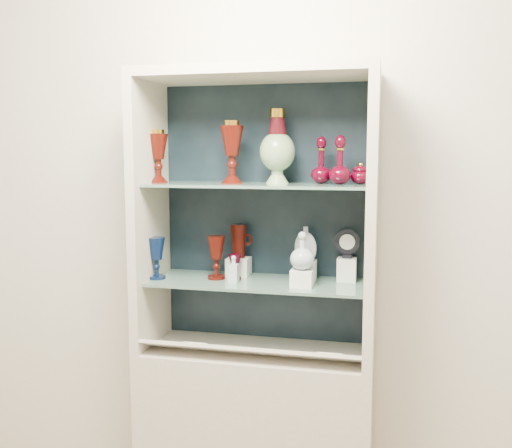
% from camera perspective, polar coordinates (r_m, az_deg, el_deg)
% --- Properties ---
extents(wall_back, '(3.50, 0.02, 2.80)m').
position_cam_1_polar(wall_back, '(2.61, 1.07, 2.76)').
color(wall_back, beige).
rests_on(wall_back, ground).
extents(cabinet_base, '(1.00, 0.40, 0.75)m').
position_cam_1_polar(cabinet_base, '(2.68, 0.00, -20.00)').
color(cabinet_base, '#BDB4A0').
rests_on(cabinet_base, ground).
extents(cabinet_back_panel, '(0.98, 0.02, 1.15)m').
position_cam_1_polar(cabinet_back_panel, '(2.59, 0.94, 1.06)').
color(cabinet_back_panel, black).
rests_on(cabinet_back_panel, cabinet_base).
extents(cabinet_side_left, '(0.04, 0.40, 1.15)m').
position_cam_1_polar(cabinet_side_left, '(2.55, -10.56, 0.85)').
color(cabinet_side_left, '#BDB4A0').
rests_on(cabinet_side_left, cabinet_base).
extents(cabinet_side_right, '(0.04, 0.40, 1.15)m').
position_cam_1_polar(cabinet_side_right, '(2.35, 11.51, 0.28)').
color(cabinet_side_right, '#BDB4A0').
rests_on(cabinet_side_right, cabinet_base).
extents(cabinet_top_cap, '(1.00, 0.40, 0.04)m').
position_cam_1_polar(cabinet_top_cap, '(2.41, 0.00, 14.78)').
color(cabinet_top_cap, '#BDB4A0').
rests_on(cabinet_top_cap, cabinet_side_left).
extents(shelf_lower, '(0.92, 0.34, 0.01)m').
position_cam_1_polar(shelf_lower, '(2.47, 0.10, -5.84)').
color(shelf_lower, slate).
rests_on(shelf_lower, cabinet_side_left).
extents(shelf_upper, '(0.92, 0.34, 0.01)m').
position_cam_1_polar(shelf_upper, '(2.41, 0.11, 3.92)').
color(shelf_upper, slate).
rests_on(shelf_upper, cabinet_side_left).
extents(label_ledge, '(0.92, 0.17, 0.09)m').
position_cam_1_polar(label_ledge, '(2.42, -0.59, -12.61)').
color(label_ledge, '#BDB4A0').
rests_on(label_ledge, cabinet_base).
extents(label_card_0, '(0.10, 0.06, 0.03)m').
position_cam_1_polar(label_card_0, '(2.48, -5.89, -11.82)').
color(label_card_0, white).
rests_on(label_card_0, label_ledge).
extents(label_card_1, '(0.10, 0.06, 0.03)m').
position_cam_1_polar(label_card_1, '(2.37, 7.45, -12.77)').
color(label_card_1, white).
rests_on(label_card_1, label_ledge).
extents(pedestal_lamp_left, '(0.11, 0.11, 0.23)m').
position_cam_1_polar(pedestal_lamp_left, '(2.54, -9.75, 6.70)').
color(pedestal_lamp_left, '#420D06').
rests_on(pedestal_lamp_left, shelf_upper).
extents(pedestal_lamp_right, '(0.13, 0.13, 0.26)m').
position_cam_1_polar(pedestal_lamp_right, '(2.43, -2.42, 7.19)').
color(pedestal_lamp_right, '#420D06').
rests_on(pedestal_lamp_right, shelf_upper).
extents(enamel_urn, '(0.19, 0.19, 0.31)m').
position_cam_1_polar(enamel_urn, '(2.43, 2.15, 7.76)').
color(enamel_urn, '#11492D').
rests_on(enamel_urn, shelf_upper).
extents(ruby_decanter_a, '(0.11, 0.11, 0.22)m').
position_cam_1_polar(ruby_decanter_a, '(2.41, 6.55, 6.64)').
color(ruby_decanter_a, '#460011').
rests_on(ruby_decanter_a, shelf_upper).
extents(ruby_decanter_b, '(0.10, 0.10, 0.21)m').
position_cam_1_polar(ruby_decanter_b, '(2.36, 8.41, 6.50)').
color(ruby_decanter_b, '#460011').
rests_on(ruby_decanter_b, shelf_upper).
extents(lidded_bowl, '(0.11, 0.11, 0.09)m').
position_cam_1_polar(lidded_bowl, '(2.40, 10.39, 5.04)').
color(lidded_bowl, '#460011').
rests_on(lidded_bowl, shelf_upper).
extents(cobalt_goblet, '(0.10, 0.10, 0.18)m').
position_cam_1_polar(cobalt_goblet, '(2.54, -9.92, -3.37)').
color(cobalt_goblet, '#07183F').
rests_on(cobalt_goblet, shelf_lower).
extents(ruby_goblet_tall, '(0.09, 0.09, 0.19)m').
position_cam_1_polar(ruby_goblet_tall, '(2.50, -3.99, -3.35)').
color(ruby_goblet_tall, '#420D06').
rests_on(ruby_goblet_tall, shelf_lower).
extents(ruby_goblet_small, '(0.07, 0.07, 0.11)m').
position_cam_1_polar(ruby_goblet_small, '(2.49, -2.10, -4.31)').
color(ruby_goblet_small, '#460011').
rests_on(ruby_goblet_small, shelf_lower).
extents(riser_ruby_pitcher, '(0.10, 0.10, 0.08)m').
position_cam_1_polar(riser_ruby_pitcher, '(2.58, -1.75, -4.26)').
color(riser_ruby_pitcher, silver).
rests_on(riser_ruby_pitcher, shelf_lower).
extents(ruby_pitcher, '(0.12, 0.08, 0.15)m').
position_cam_1_polar(ruby_pitcher, '(2.56, -1.75, -1.72)').
color(ruby_pitcher, '#420D06').
rests_on(ruby_pitcher, riser_ruby_pitcher).
extents(clear_square_bottle, '(0.04, 0.04, 0.12)m').
position_cam_1_polar(clear_square_bottle, '(2.44, -2.25, -4.51)').
color(clear_square_bottle, '#A1B6BD').
rests_on(clear_square_bottle, shelf_lower).
extents(riser_flat_flask, '(0.09, 0.09, 0.09)m').
position_cam_1_polar(riser_flat_flask, '(2.48, 4.94, -4.64)').
color(riser_flat_flask, silver).
rests_on(riser_flat_flask, shelf_lower).
extents(flat_flask, '(0.12, 0.08, 0.15)m').
position_cam_1_polar(flat_flask, '(2.45, 4.97, -1.88)').
color(flat_flask, '#A6AFB9').
rests_on(flat_flask, riser_flat_flask).
extents(riser_clear_round_decanter, '(0.09, 0.09, 0.07)m').
position_cam_1_polar(riser_clear_round_decanter, '(2.37, 4.62, -5.41)').
color(riser_clear_round_decanter, silver).
rests_on(riser_clear_round_decanter, shelf_lower).
extents(clear_round_decanter, '(0.11, 0.11, 0.15)m').
position_cam_1_polar(clear_round_decanter, '(2.35, 4.64, -2.78)').
color(clear_round_decanter, '#A1B6BD').
rests_on(clear_round_decanter, riser_clear_round_decanter).
extents(riser_cameo_medallion, '(0.08, 0.08, 0.10)m').
position_cam_1_polar(riser_cameo_medallion, '(2.49, 9.06, -4.51)').
color(riser_cameo_medallion, silver).
rests_on(riser_cameo_medallion, shelf_lower).
extents(cameo_medallion, '(0.11, 0.04, 0.13)m').
position_cam_1_polar(cameo_medallion, '(2.47, 9.11, -1.90)').
color(cameo_medallion, black).
rests_on(cameo_medallion, riser_cameo_medallion).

